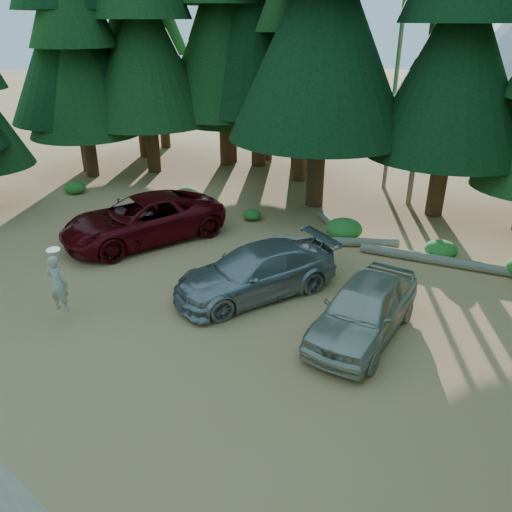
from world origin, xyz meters
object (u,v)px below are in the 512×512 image
Objects in this scene: log_mid at (335,227)px; silver_minivan_center at (256,272)px; red_pickup at (143,219)px; silver_minivan_right at (364,309)px; frisbee_player at (58,283)px; log_right at (438,260)px; log_left at (335,241)px.

silver_minivan_center is at bearing -47.48° from log_mid.
red_pickup is 1.82× the size of log_mid.
frisbee_player reaches higher than silver_minivan_right.
log_left is at bearing 177.87° from log_right.
frisbee_player is (2.68, -5.10, 0.28)m from red_pickup.
silver_minivan_center is 4.75m from log_left.
frisbee_player is (-3.33, -4.62, 0.37)m from silver_minivan_center.
log_right is at bearing 29.58° from log_mid.
red_pickup is 3.28× the size of frisbee_player.
log_mid is at bearing 158.56° from log_right.
silver_minivan_right is 2.46× the size of frisbee_player.
log_left is at bearing -132.55° from frisbee_player.
silver_minivan_center is at bearing -138.81° from log_right.
frisbee_player is at bearing -144.83° from log_left.
silver_minivan_right reaches higher than silver_minivan_center.
silver_minivan_center is 2.79× the size of frisbee_player.
log_left is at bearing 110.46° from silver_minivan_center.
silver_minivan_center is at bearing -125.02° from log_left.
red_pickup is 7.64m from log_mid.
red_pickup reaches higher than log_right.
silver_minivan_right is 7.42m from log_mid.
log_right is (3.60, 5.62, -0.59)m from silver_minivan_center.
red_pickup reaches higher than log_left.
log_mid is at bearing 119.87° from silver_minivan_right.
silver_minivan_center is 3.64m from silver_minivan_right.
silver_minivan_right reaches higher than log_left.
frisbee_player reaches higher than log_mid.
log_left is at bearing 121.45° from silver_minivan_right.
log_mid is (5.20, 5.55, -0.72)m from red_pickup.
silver_minivan_center is 6.70m from log_right.
silver_minivan_center is 0.97× the size of log_right.
log_left is 0.88× the size of log_right.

